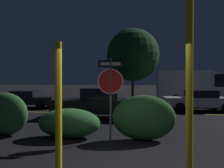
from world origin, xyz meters
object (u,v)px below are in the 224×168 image
at_px(hedge_bush_2, 144,118).
at_px(delivery_truck, 201,85).
at_px(hedge_bush_1, 69,123).
at_px(passing_car_2, 99,103).
at_px(yellow_pole_left, 58,107).
at_px(passing_car_3, 199,100).
at_px(yellow_pole_right, 189,86).
at_px(passing_car_1, 27,99).
at_px(hedge_bush_0, 5,114).
at_px(tree_0, 133,55).
at_px(stop_sign, 110,83).

distance_m(hedge_bush_2, delivery_truck, 12.61).
relative_size(hedge_bush_1, hedge_bush_2, 1.04).
bearing_deg(passing_car_2, hedge_bush_1, 175.77).
bearing_deg(yellow_pole_left, delivery_truck, 64.03).
xyz_separation_m(yellow_pole_left, passing_car_2, (-0.27, 6.66, -0.58)).
relative_size(yellow_pole_left, hedge_bush_1, 1.29).
bearing_deg(passing_car_3, hedge_bush_2, 152.49).
relative_size(passing_car_3, delivery_truck, 0.67).
bearing_deg(passing_car_3, yellow_pole_right, 162.70).
xyz_separation_m(yellow_pole_right, passing_car_3, (3.09, 10.38, -1.09)).
xyz_separation_m(passing_car_3, delivery_truck, (1.26, 4.04, 0.91)).
xyz_separation_m(passing_car_1, delivery_truck, (12.93, 3.65, 0.95)).
distance_m(hedge_bush_0, passing_car_1, 8.38).
relative_size(passing_car_2, tree_0, 0.61).
bearing_deg(delivery_truck, passing_car_2, -42.19).
xyz_separation_m(hedge_bush_1, hedge_bush_2, (2.42, -0.05, 0.23)).
height_order(passing_car_3, delivery_truck, delivery_truck).
bearing_deg(hedge_bush_2, hedge_bush_0, 178.41).
bearing_deg(yellow_pole_left, stop_sign, 71.89).
bearing_deg(passing_car_1, passing_car_3, 84.99).
relative_size(hedge_bush_1, delivery_truck, 0.31).
distance_m(passing_car_1, passing_car_3, 11.67).
height_order(stop_sign, tree_0, tree_0).
bearing_deg(passing_car_3, yellow_pole_left, 150.15).
bearing_deg(stop_sign, passing_car_2, 101.98).
bearing_deg(hedge_bush_1, passing_car_1, 124.94).
height_order(yellow_pole_right, hedge_bush_1, yellow_pole_right).
bearing_deg(yellow_pole_left, tree_0, 85.98).
xyz_separation_m(hedge_bush_0, passing_car_1, (-3.18, 7.75, -0.10)).
height_order(hedge_bush_0, hedge_bush_2, hedge_bush_0).
bearing_deg(hedge_bush_0, passing_car_1, 112.28).
height_order(hedge_bush_1, hedge_bush_2, hedge_bush_2).
relative_size(passing_car_3, tree_0, 0.59).
xyz_separation_m(yellow_pole_left, hedge_bush_2, (1.83, 2.58, -0.62)).
relative_size(hedge_bush_0, passing_car_3, 0.37).
bearing_deg(passing_car_1, tree_0, 136.07).
height_order(hedge_bush_0, tree_0, tree_0).
bearing_deg(yellow_pole_left, hedge_bush_0, 136.79).
bearing_deg(hedge_bush_2, passing_car_3, 63.23).
bearing_deg(passing_car_2, yellow_pole_left, -177.33).
xyz_separation_m(hedge_bush_1, passing_car_2, (0.32, 4.02, 0.27)).
bearing_deg(stop_sign, hedge_bush_2, 6.14).
relative_size(yellow_pole_left, hedge_bush_0, 1.61).
height_order(hedge_bush_1, passing_car_3, passing_car_3).
bearing_deg(hedge_bush_2, stop_sign, -171.75).
bearing_deg(hedge_bush_1, yellow_pole_right, -43.45).
distance_m(passing_car_1, passing_car_2, 6.93).
bearing_deg(stop_sign, yellow_pole_right, -59.95).
bearing_deg(hedge_bush_1, hedge_bush_0, 178.10).
distance_m(yellow_pole_right, hedge_bush_2, 3.15).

